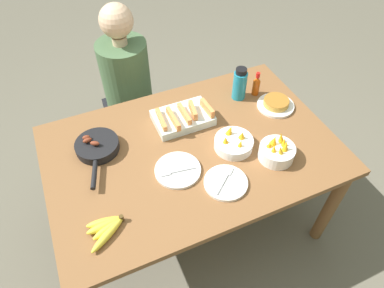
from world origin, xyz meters
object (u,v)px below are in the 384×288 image
(skillet, at_px, (97,147))
(fruit_bowl_citrus, at_px, (234,143))
(person_figure, at_px, (130,99))
(water_bottle, at_px, (240,84))
(banana_bunch, at_px, (107,227))
(empty_plate_near_front, at_px, (226,183))
(frittata_plate_center, at_px, (276,104))
(melon_tray, at_px, (183,117))
(hot_sauce_bottle, at_px, (256,85))
(empty_plate_far_left, at_px, (178,170))
(fruit_bowl_mango, at_px, (277,151))

(skillet, xyz_separation_m, fruit_bowl_citrus, (0.66, -0.26, 0.00))
(person_figure, bearing_deg, water_bottle, -42.44)
(banana_bunch, xyz_separation_m, empty_plate_near_front, (0.58, 0.01, -0.01))
(skillet, xyz_separation_m, frittata_plate_center, (1.04, -0.08, -0.01))
(melon_tray, xyz_separation_m, person_figure, (-0.17, 0.57, -0.26))
(person_figure, bearing_deg, skillet, -118.23)
(frittata_plate_center, distance_m, hot_sauce_bottle, 0.16)
(skillet, bearing_deg, empty_plate_far_left, 65.35)
(fruit_bowl_mango, xyz_separation_m, fruit_bowl_citrus, (-0.16, 0.15, -0.01))
(melon_tray, height_order, person_figure, person_figure)
(fruit_bowl_mango, bearing_deg, empty_plate_far_left, 166.79)
(banana_bunch, relative_size, melon_tray, 0.58)
(melon_tray, distance_m, hot_sauce_bottle, 0.50)
(empty_plate_far_left, relative_size, water_bottle, 1.12)
(banana_bunch, xyz_separation_m, empty_plate_far_left, (0.40, 0.17, -0.01))
(banana_bunch, height_order, skillet, skillet)
(frittata_plate_center, xyz_separation_m, fruit_bowl_mango, (-0.21, -0.33, 0.02))
(banana_bunch, distance_m, melon_tray, 0.74)
(empty_plate_far_left, bearing_deg, fruit_bowl_mango, -13.21)
(banana_bunch, bearing_deg, water_bottle, 30.22)
(banana_bunch, bearing_deg, empty_plate_far_left, 23.48)
(fruit_bowl_mango, relative_size, fruit_bowl_citrus, 0.89)
(empty_plate_far_left, height_order, fruit_bowl_mango, fruit_bowl_mango)
(fruit_bowl_mango, bearing_deg, fruit_bowl_citrus, 138.02)
(empty_plate_far_left, height_order, fruit_bowl_citrus, fruit_bowl_citrus)
(banana_bunch, distance_m, water_bottle, 1.10)
(empty_plate_near_front, bearing_deg, empty_plate_far_left, 138.17)
(melon_tray, distance_m, fruit_bowl_citrus, 0.33)
(empty_plate_far_left, bearing_deg, hot_sauce_bottle, 28.99)
(melon_tray, height_order, empty_plate_far_left, melon_tray)
(fruit_bowl_citrus, relative_size, water_bottle, 0.99)
(banana_bunch, xyz_separation_m, hot_sauce_bottle, (1.05, 0.54, 0.05))
(melon_tray, distance_m, water_bottle, 0.40)
(frittata_plate_center, xyz_separation_m, water_bottle, (-0.16, 0.16, 0.08))
(melon_tray, relative_size, empty_plate_far_left, 1.39)
(hot_sauce_bottle, bearing_deg, fruit_bowl_citrus, -134.80)
(empty_plate_near_front, distance_m, fruit_bowl_citrus, 0.24)
(empty_plate_near_front, distance_m, empty_plate_far_left, 0.24)
(hot_sauce_bottle, bearing_deg, empty_plate_near_front, -132.05)
(empty_plate_far_left, relative_size, hot_sauce_bottle, 1.48)
(frittata_plate_center, height_order, water_bottle, water_bottle)
(hot_sauce_bottle, distance_m, person_figure, 0.90)
(empty_plate_near_front, xyz_separation_m, water_bottle, (0.37, 0.54, 0.09))
(empty_plate_far_left, bearing_deg, empty_plate_near_front, -41.83)
(person_figure, bearing_deg, fruit_bowl_mango, -63.39)
(frittata_plate_center, bearing_deg, fruit_bowl_citrus, -154.46)
(empty_plate_far_left, relative_size, fruit_bowl_citrus, 1.13)
(empty_plate_far_left, bearing_deg, person_figure, 90.67)
(banana_bunch, distance_m, empty_plate_near_front, 0.58)
(empty_plate_near_front, distance_m, hot_sauce_bottle, 0.71)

